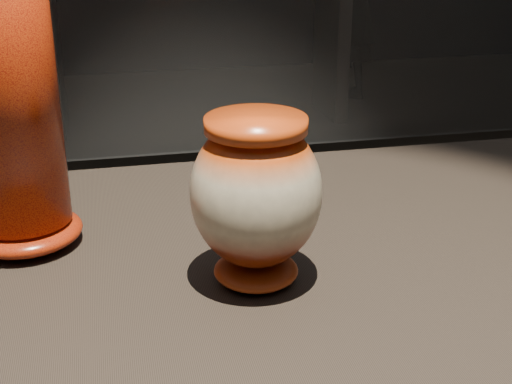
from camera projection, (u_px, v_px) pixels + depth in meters
main_vase at (256, 195)px, 0.79m from camera, size 0.19×0.19×0.20m
tall_vase at (5, 77)px, 0.83m from camera, size 0.18×0.18×0.45m
back_shelf at (196, 18)px, 4.24m from camera, size 2.00×0.60×0.90m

